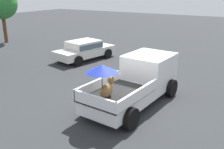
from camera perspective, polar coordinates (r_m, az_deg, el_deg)
ground_plane at (r=10.90m, az=4.62°, el=-6.69°), size 80.00×80.00×0.00m
pickup_truck_main at (r=10.87m, az=5.86°, el=-1.33°), size 5.19×2.60×2.19m
parked_sedan_near at (r=17.58m, az=-6.22°, el=5.71°), size 4.57×2.65×1.33m
tree_by_lot at (r=25.01m, az=-23.63°, el=14.39°), size 2.72×2.72×4.82m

